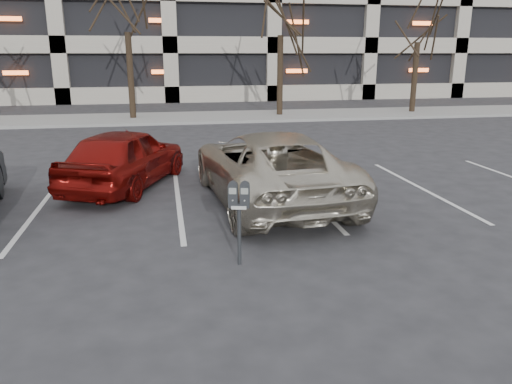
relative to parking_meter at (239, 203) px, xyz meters
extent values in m
plane|color=#28282B|center=(0.61, 1.15, -0.96)|extent=(140.00, 140.00, 0.00)
cube|color=gray|center=(0.61, 17.15, -0.90)|extent=(80.00, 4.00, 0.12)
cube|color=silver|center=(-3.59, 3.45, -0.95)|extent=(0.10, 5.20, 0.00)
cube|color=silver|center=(-0.79, 3.45, -0.95)|extent=(0.10, 5.20, 0.00)
cube|color=silver|center=(2.01, 3.45, -0.95)|extent=(0.10, 5.20, 0.00)
cube|color=silver|center=(4.81, 3.45, -0.95)|extent=(0.10, 5.20, 0.00)
cylinder|color=black|center=(-2.39, 17.15, 1.00)|extent=(0.28, 0.28, 3.92)
cylinder|color=black|center=(4.61, 17.15, 0.96)|extent=(0.28, 0.28, 3.83)
cylinder|color=black|center=(11.61, 17.15, 0.81)|extent=(0.28, 0.28, 3.55)
cylinder|color=black|center=(0.00, 0.00, -0.51)|extent=(0.06, 0.06, 0.90)
cube|color=black|center=(0.00, 0.00, -0.04)|extent=(0.32, 0.17, 0.06)
cube|color=silver|center=(-0.01, -0.05, -0.06)|extent=(0.22, 0.06, 0.05)
cube|color=gray|center=(-0.10, -0.04, 0.19)|extent=(0.10, 0.03, 0.09)
cube|color=gray|center=(0.07, -0.08, 0.19)|extent=(0.10, 0.03, 0.09)
imported|color=beige|center=(1.14, 3.17, -0.21)|extent=(2.88, 5.54, 1.49)
cube|color=#F76705|center=(0.79, 2.23, 0.53)|extent=(0.10, 0.20, 0.01)
imported|color=maroon|center=(-1.94, 4.90, -0.25)|extent=(3.09, 4.46, 1.41)
camera|label=1|loc=(-1.02, -6.81, 2.09)|focal=35.00mm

